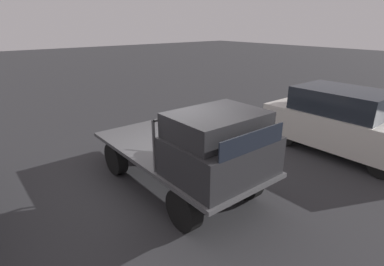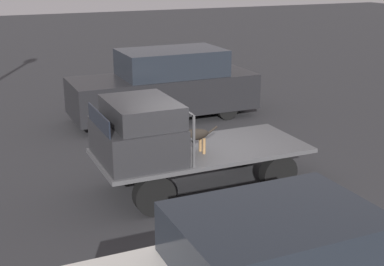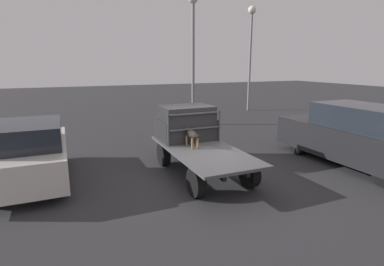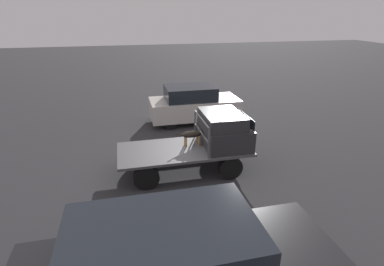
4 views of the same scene
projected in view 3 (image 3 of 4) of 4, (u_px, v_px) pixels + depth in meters
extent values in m
plane|color=#2D2D30|center=(202.00, 175.00, 8.96)|extent=(80.00, 80.00, 0.00)
cylinder|color=black|center=(164.00, 154.00, 9.74)|extent=(0.76, 0.24, 0.76)
cylinder|color=black|center=(207.00, 149.00, 10.34)|extent=(0.76, 0.24, 0.76)
cylinder|color=black|center=(196.00, 182.00, 7.41)|extent=(0.76, 0.24, 0.76)
cylinder|color=black|center=(249.00, 173.00, 8.02)|extent=(0.76, 0.24, 0.76)
cube|color=black|center=(192.00, 155.00, 8.69)|extent=(3.86, 0.10, 0.18)
cube|color=black|center=(212.00, 153.00, 8.94)|extent=(3.86, 0.10, 0.18)
cube|color=#4C4C4F|center=(202.00, 150.00, 8.79)|extent=(4.19, 1.88, 0.08)
cube|color=#28282B|center=(185.00, 128.00, 9.90)|extent=(1.41, 1.76, 0.69)
cube|color=#28282B|center=(186.00, 112.00, 9.68)|extent=(1.20, 1.62, 0.42)
cube|color=black|center=(178.00, 111.00, 10.41)|extent=(0.02, 1.44, 0.32)
cube|color=#4C4C4F|center=(168.00, 131.00, 8.84)|extent=(0.04, 0.04, 0.98)
cube|color=#4C4C4F|center=(219.00, 126.00, 9.50)|extent=(0.04, 0.04, 0.98)
cube|color=#4C4C4F|center=(195.00, 113.00, 9.07)|extent=(0.04, 1.72, 0.04)
cube|color=#4C4C4F|center=(195.00, 129.00, 9.17)|extent=(0.04, 1.72, 0.04)
cylinder|color=#9E7547|center=(187.00, 140.00, 9.10)|extent=(0.06, 0.06, 0.31)
cylinder|color=#9E7547|center=(192.00, 140.00, 9.16)|extent=(0.06, 0.06, 0.31)
cylinder|color=#9E7547|center=(192.00, 144.00, 8.71)|extent=(0.06, 0.06, 0.31)
cylinder|color=#9E7547|center=(198.00, 143.00, 8.78)|extent=(0.06, 0.06, 0.31)
ellipsoid|color=black|center=(192.00, 134.00, 8.89)|extent=(0.70, 0.23, 0.23)
sphere|color=#9E7547|center=(189.00, 134.00, 9.07)|extent=(0.10, 0.10, 0.10)
cylinder|color=black|center=(188.00, 130.00, 9.14)|extent=(0.16, 0.13, 0.16)
sphere|color=black|center=(187.00, 128.00, 9.23)|extent=(0.22, 0.22, 0.22)
cone|color=#9E7547|center=(186.00, 128.00, 9.32)|extent=(0.12, 0.12, 0.12)
cone|color=black|center=(185.00, 126.00, 9.18)|extent=(0.06, 0.08, 0.10)
cone|color=black|center=(189.00, 125.00, 9.22)|extent=(0.06, 0.08, 0.10)
cylinder|color=black|center=(197.00, 136.00, 8.53)|extent=(0.29, 0.04, 0.19)
cylinder|color=black|center=(10.00, 161.00, 9.26)|extent=(0.60, 0.20, 0.60)
cylinder|color=black|center=(63.00, 155.00, 9.84)|extent=(0.60, 0.20, 0.60)
cylinder|color=black|center=(64.00, 183.00, 7.57)|extent=(0.60, 0.20, 0.60)
cube|color=beige|center=(32.00, 158.00, 8.33)|extent=(4.10, 1.79, 0.85)
cube|color=#1E232B|center=(29.00, 134.00, 7.98)|extent=(2.26, 1.61, 0.61)
cylinder|color=black|center=(297.00, 146.00, 10.97)|extent=(0.60, 0.20, 0.60)
cylinder|color=black|center=(331.00, 141.00, 11.63)|extent=(0.60, 0.20, 0.60)
cylinder|color=black|center=(384.00, 176.00, 8.04)|extent=(0.60, 0.20, 0.60)
cube|color=black|center=(355.00, 142.00, 9.73)|extent=(5.28, 1.97, 1.00)
cube|color=#1E232B|center=(366.00, 117.00, 9.30)|extent=(2.90, 1.77, 0.73)
cylinder|color=gray|center=(193.00, 66.00, 15.76)|extent=(0.16, 0.16, 6.31)
cylinder|color=gray|center=(250.00, 63.00, 20.80)|extent=(0.16, 0.16, 6.61)
sphere|color=silver|center=(252.00, 10.00, 20.02)|extent=(0.55, 0.55, 0.55)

